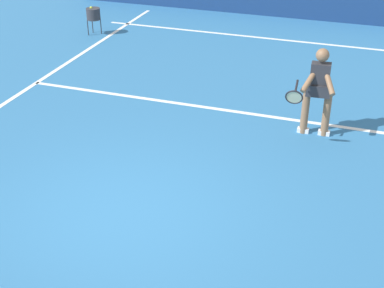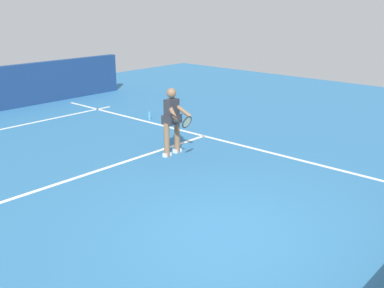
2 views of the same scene
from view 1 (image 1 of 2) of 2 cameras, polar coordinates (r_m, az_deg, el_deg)
ground_plane at (r=7.55m, az=-7.44°, el=-7.49°), size 28.06×28.06×0.00m
baseline_marking at (r=14.67m, az=6.89°, el=11.02°), size 8.50×0.10×0.01m
service_line_marking at (r=10.53m, az=1.30°, el=3.89°), size 7.50×0.10×0.01m
tennis_player at (r=9.40m, az=13.03°, el=5.59°), size 0.75×0.96×1.55m
ball_hopper at (r=14.89m, az=-10.28°, el=13.22°), size 0.36×0.36×0.74m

